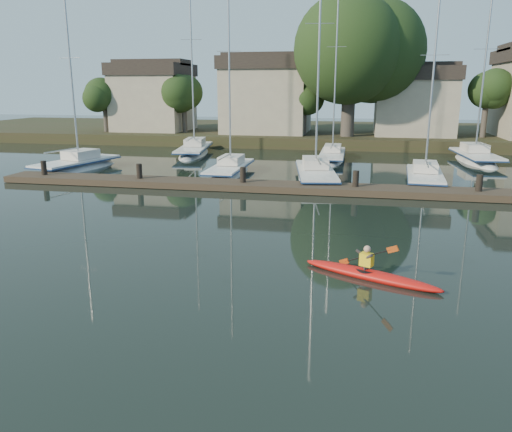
% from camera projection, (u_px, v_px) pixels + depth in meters
% --- Properties ---
extents(ground, '(160.00, 160.00, 0.00)m').
position_uv_depth(ground, '(235.00, 295.00, 13.29)').
color(ground, black).
rests_on(ground, ground).
extents(kayak, '(4.08, 2.23, 1.35)m').
position_uv_depth(kayak, '(370.00, 273.00, 14.43)').
color(kayak, red).
rests_on(kayak, ground).
extents(dock, '(34.00, 2.00, 1.80)m').
position_uv_depth(dock, '(298.00, 187.00, 26.52)').
color(dock, '#3F2F24').
rests_on(dock, ground).
extents(sailboat_0, '(3.76, 8.22, 12.59)m').
position_uv_depth(sailboat_0, '(78.00, 173.00, 33.61)').
color(sailboat_0, white).
rests_on(sailboat_0, ground).
extents(sailboat_1, '(2.02, 7.93, 12.95)m').
position_uv_depth(sailboat_1, '(230.00, 177.00, 31.90)').
color(sailboat_1, white).
rests_on(sailboat_1, ground).
extents(sailboat_2, '(3.58, 9.43, 15.24)m').
position_uv_depth(sailboat_2, '(315.00, 182.00, 30.05)').
color(sailboat_2, white).
rests_on(sailboat_2, ground).
extents(sailboat_3, '(2.58, 7.78, 12.33)m').
position_uv_depth(sailboat_3, '(424.00, 186.00, 29.03)').
color(sailboat_3, white).
rests_on(sailboat_3, ground).
extents(sailboat_5, '(3.66, 9.61, 15.53)m').
position_uv_depth(sailboat_5, '(194.00, 156.00, 41.41)').
color(sailboat_5, white).
rests_on(sailboat_5, ground).
extents(sailboat_6, '(1.94, 8.90, 14.13)m').
position_uv_depth(sailboat_6, '(332.00, 162.00, 38.31)').
color(sailboat_6, white).
rests_on(sailboat_6, ground).
extents(sailboat_7, '(2.92, 8.78, 13.92)m').
position_uv_depth(sailboat_7, '(475.00, 164.00, 37.19)').
color(sailboat_7, white).
rests_on(sailboat_7, ground).
extents(shore, '(90.00, 25.25, 12.75)m').
position_uv_depth(shore, '(345.00, 109.00, 50.40)').
color(shore, '#272D16').
rests_on(shore, ground).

